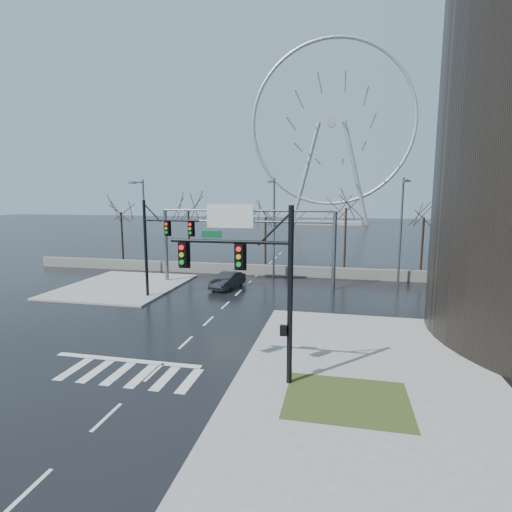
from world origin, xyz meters
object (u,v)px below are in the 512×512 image
(sign_gantry, at_px, (242,230))
(car, at_px, (228,280))
(signal_mast_far, at_px, (158,240))
(ferris_wheel, at_px, (331,130))
(signal_mast_near, at_px, (259,278))

(sign_gantry, bearing_deg, car, -126.20)
(signal_mast_far, distance_m, ferris_wheel, 89.30)
(ferris_wheel, bearing_deg, car, -94.50)
(sign_gantry, height_order, car, sign_gantry)
(ferris_wheel, bearing_deg, signal_mast_far, -97.20)
(signal_mast_near, bearing_deg, ferris_wheel, 90.08)
(signal_mast_near, relative_size, ferris_wheel, 0.16)
(signal_mast_near, distance_m, ferris_wheel, 101.29)
(sign_gantry, relative_size, car, 3.73)
(signal_mast_near, distance_m, sign_gantry, 19.79)
(signal_mast_far, xyz_separation_m, car, (4.46, 4.58, -4.11))
(signal_mast_near, height_order, car, signal_mast_near)
(signal_mast_far, relative_size, ferris_wheel, 0.16)
(signal_mast_far, distance_m, sign_gantry, 8.14)
(signal_mast_near, relative_size, signal_mast_far, 1.00)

